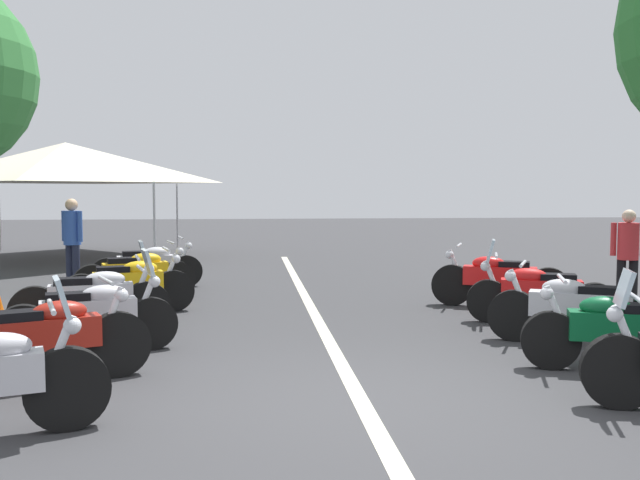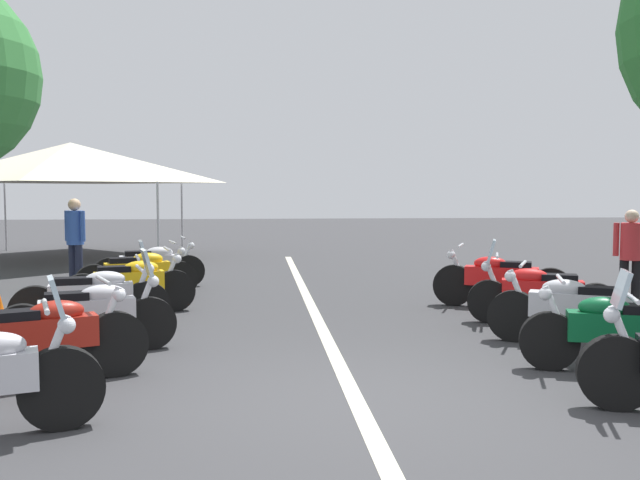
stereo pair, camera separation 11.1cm
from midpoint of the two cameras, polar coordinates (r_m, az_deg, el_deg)
ground_plane at (r=6.46m, az=2.84°, el=-13.00°), size 80.00×80.00×0.00m
lane_centre_stripe at (r=10.39m, az=-0.58°, el=-6.41°), size 19.08×0.16×0.01m
motorcycle_left_row_1 at (r=7.33m, az=-22.14°, el=-7.48°), size 1.02×2.01×1.01m
motorcycle_left_row_2 at (r=8.51m, az=-18.52°, el=-5.82°), size 0.81×1.99×1.20m
motorcycle_left_row_3 at (r=9.77m, az=-18.32°, el=-4.50°), size 0.73×2.05×1.22m
motorcycle_left_row_4 at (r=11.08m, az=-15.58°, el=-3.51°), size 0.78×1.98×1.00m
motorcycle_left_row_5 at (r=12.45m, az=-15.00°, el=-2.68°), size 0.85×2.03×1.00m
motorcycle_left_row_6 at (r=13.86m, az=-14.06°, el=-2.01°), size 0.76×2.08×0.99m
motorcycle_right_row_1 at (r=7.90m, az=23.03°, el=-6.80°), size 0.93×1.99×0.99m
motorcycle_right_row_2 at (r=9.08m, az=19.97°, el=-5.27°), size 1.14×2.02×1.00m
motorcycle_right_row_3 at (r=10.32m, az=17.14°, el=-4.10°), size 0.95×1.99×1.20m
motorcycle_right_row_4 at (r=11.63m, az=14.11°, el=-3.09°), size 1.04×2.07×1.02m
traffic_cone_1 at (r=9.56m, az=-24.96°, el=-5.97°), size 0.36×0.36×0.61m
bystander_0 at (r=12.17m, az=23.62°, el=-0.83°), size 0.32×0.49×1.59m
bystander_1 at (r=14.07m, az=-19.80°, el=0.29°), size 0.35×0.45×1.74m
event_tent at (r=20.51m, az=-20.20°, el=5.95°), size 6.05×6.05×3.20m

